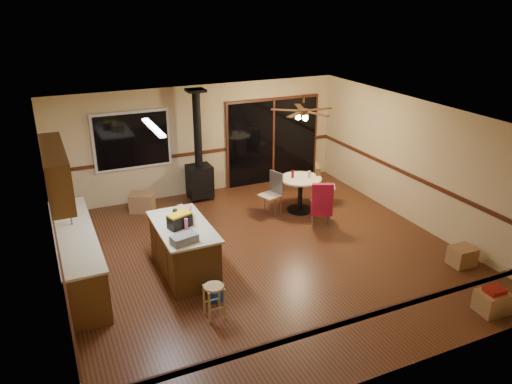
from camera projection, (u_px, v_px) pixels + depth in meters
floor at (263, 254)px, 9.34m from camera, size 7.00×7.00×0.00m
ceiling at (263, 118)px, 8.37m from camera, size 7.00×7.00×0.00m
wall_back at (200, 140)px, 11.81m from camera, size 7.00×0.00×7.00m
wall_front at (389, 289)px, 5.90m from camera, size 7.00×0.00×7.00m
wall_left at (53, 225)px, 7.51m from camera, size 0.00×7.00×7.00m
wall_right at (418, 164)px, 10.19m from camera, size 0.00×7.00×7.00m
chair_rail at (263, 205)px, 8.96m from camera, size 7.00×7.00×0.08m
window at (132, 140)px, 11.08m from camera, size 1.72×0.10×1.32m
sliding_door at (273, 142)px, 12.59m from camera, size 2.52×0.10×2.10m
lower_cabinets at (78, 257)px, 8.37m from camera, size 0.60×3.00×0.86m
countertop at (74, 233)px, 8.20m from camera, size 0.64×3.04×0.04m
upper_cabinets at (56, 172)px, 7.94m from camera, size 0.35×2.00×0.80m
kitchen_island at (184, 249)px, 8.59m from camera, size 0.88×1.68×0.90m
wood_stove at (199, 170)px, 11.56m from camera, size 0.55×0.50×2.52m
ceiling_fan at (303, 114)px, 10.38m from camera, size 0.24×0.24×0.55m
fluorescent_strip at (153, 127)px, 7.94m from camera, size 0.10×1.20×0.04m
toolbox_grey at (184, 239)px, 7.83m from camera, size 0.45×0.31×0.13m
toolbox_black at (180, 221)px, 8.32m from camera, size 0.44×0.33×0.22m
toolbox_yellow_lid at (179, 214)px, 8.28m from camera, size 0.44×0.33×0.03m
box_on_island at (183, 214)px, 8.58m from camera, size 0.35×0.40×0.22m
bottle_dark at (175, 217)px, 8.42m from camera, size 0.08×0.08×0.28m
bottle_pink at (186, 224)px, 8.25m from camera, size 0.08×0.08×0.19m
bottle_white at (181, 209)px, 8.85m from camera, size 0.07×0.07×0.17m
bar_stool at (214, 301)px, 7.44m from camera, size 0.39×0.39×0.55m
blue_bucket at (216, 292)px, 7.95m from camera, size 0.36×0.36×0.23m
dining_table at (300, 189)px, 11.00m from camera, size 0.92×0.92×0.78m
glass_red at (293, 174)px, 10.91m from camera, size 0.07×0.07×0.17m
glass_cream at (309, 174)px, 10.91m from camera, size 0.08×0.08×0.15m
chair_left at (273, 188)px, 10.86m from camera, size 0.51×0.50×0.51m
chair_near at (322, 199)px, 10.26m from camera, size 0.57×0.59×0.70m
chair_right at (318, 180)px, 11.30m from camera, size 0.60×0.59×0.70m
box_under_window at (142, 202)px, 11.11m from camera, size 0.64×0.59×0.41m
box_corner_a at (492, 302)px, 7.61m from camera, size 0.48×0.41×0.34m
box_corner_b at (462, 256)px, 8.93m from camera, size 0.43×0.38×0.34m
box_small_red at (495, 290)px, 7.53m from camera, size 0.29×0.25×0.07m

